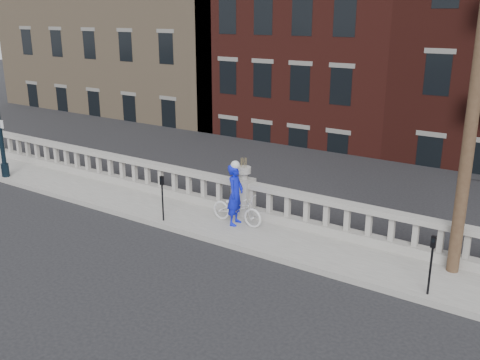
% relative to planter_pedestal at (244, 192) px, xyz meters
% --- Properties ---
extents(ground, '(120.00, 120.00, 0.00)m').
position_rel_planter_pedestal_xyz_m(ground, '(0.00, -3.95, -0.83)').
color(ground, black).
rests_on(ground, ground).
extents(sidewalk, '(32.00, 2.20, 0.15)m').
position_rel_planter_pedestal_xyz_m(sidewalk, '(0.00, -0.95, -0.76)').
color(sidewalk, gray).
rests_on(sidewalk, ground).
extents(balustrade, '(28.00, 0.34, 1.03)m').
position_rel_planter_pedestal_xyz_m(balustrade, '(0.00, 0.00, -0.19)').
color(balustrade, gray).
rests_on(balustrade, sidewalk).
extents(planter_pedestal, '(0.55, 0.55, 1.76)m').
position_rel_planter_pedestal_xyz_m(planter_pedestal, '(0.00, 0.00, 0.00)').
color(planter_pedestal, gray).
rests_on(planter_pedestal, sidewalk).
extents(lower_level, '(80.00, 44.00, 20.80)m').
position_rel_planter_pedestal_xyz_m(lower_level, '(0.56, 19.09, 1.80)').
color(lower_level, '#605E59').
rests_on(lower_level, ground).
extents(parking_meter_a, '(0.10, 0.09, 1.36)m').
position_rel_planter_pedestal_xyz_m(parking_meter_a, '(-1.63, -1.80, 0.17)').
color(parking_meter_a, black).
rests_on(parking_meter_a, sidewalk).
extents(parking_meter_b, '(0.10, 0.09, 1.36)m').
position_rel_planter_pedestal_xyz_m(parking_meter_b, '(6.03, -1.80, 0.17)').
color(parking_meter_b, black).
rests_on(parking_meter_b, sidewalk).
extents(bicycle, '(1.69, 0.61, 0.89)m').
position_rel_planter_pedestal_xyz_m(bicycle, '(0.28, -0.76, -0.24)').
color(bicycle, silver).
rests_on(bicycle, sidewalk).
extents(cyclist, '(0.55, 0.72, 1.78)m').
position_rel_planter_pedestal_xyz_m(cyclist, '(0.27, -0.83, 0.21)').
color(cyclist, '#0D18D1').
rests_on(cyclist, sidewalk).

